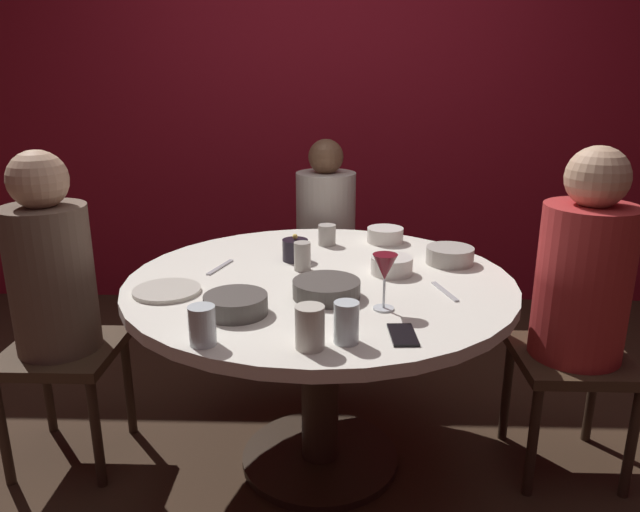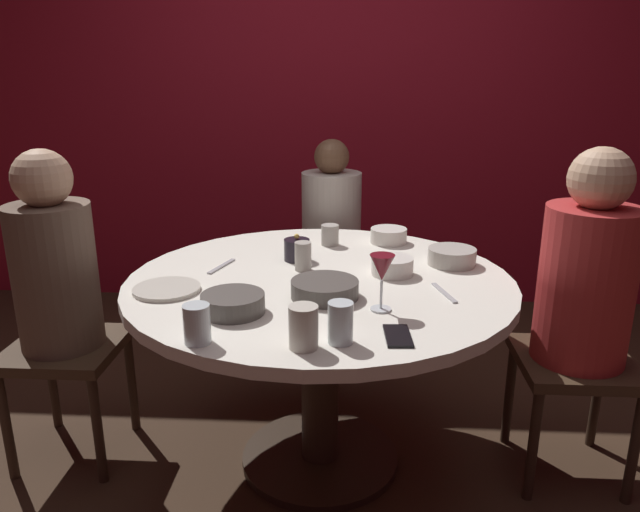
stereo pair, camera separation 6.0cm
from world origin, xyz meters
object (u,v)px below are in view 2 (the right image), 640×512
Objects in this scene: bowl_serving_large at (233,303)px; bowl_sauce_side at (452,256)px; seated_diner_left at (56,276)px; candle_holder at (297,250)px; wine_glass at (382,270)px; cell_phone at (398,336)px; bowl_small_white at (392,266)px; bowl_salad_center at (325,289)px; bowl_rice_portion at (389,236)px; cup_by_right_diner at (303,327)px; cup_near_candle at (303,256)px; seated_diner_right at (586,284)px; dining_table at (320,317)px; seated_diner_back at (331,226)px; dinner_plate at (167,289)px; cup_far_edge at (330,235)px; cup_center_front at (197,324)px; cup_by_left_diner at (340,323)px.

bowl_sauce_side is (0.73, 0.51, 0.00)m from bowl_serving_large.
seated_diner_left reaches higher than candle_holder.
wine_glass reaches higher than cell_phone.
cell_phone is 0.51m from bowl_serving_large.
seated_diner_left reaches higher than bowl_small_white.
cell_phone is (1.20, -0.48, 0.02)m from seated_diner_left.
candle_holder is 0.48× the size of bowl_salad_center.
bowl_rice_portion is at bearing 20.80° from seated_diner_left.
bowl_rice_portion is 1.06m from cup_by_right_diner.
bowl_salad_center is (-0.22, 0.29, 0.02)m from cell_phone.
seated_diner_right is at bearing -4.76° from cup_near_candle.
dining_table is 0.30m from candle_holder.
seated_diner_back reaches higher than dining_table.
cup_near_candle is at bearing 109.14° from bowl_salad_center.
cell_phone is 0.36m from bowl_salad_center.
seated_diner_right reaches higher than bowl_salad_center.
dinner_plate is at bearing -160.75° from bowl_sauce_side.
wine_glass is 0.46m from cup_near_candle.
seated_diner_right is at bearing 21.83° from wine_glass.
cup_far_edge is (-0.01, 0.60, 0.02)m from bowl_salad_center.
bowl_sauce_side is 1.52× the size of cup_by_right_diner.
bowl_small_white is at bearing -150.92° from bowl_sauce_side.
cup_center_front reaches higher than bowl_sauce_side.
dining_table is at bearing 99.38° from cup_by_left_diner.
cup_near_candle is (-0.09, 0.27, 0.02)m from bowl_salad_center.
cup_by_right_diner is (-0.25, -0.08, 0.05)m from cell_phone.
seated_diner_back is 0.76m from candle_holder.
seated_diner_left is 0.88m from candle_holder.
seated_diner_right is at bearing 24.16° from cup_center_front.
seated_diner_right is 7.99× the size of bowl_rice_portion.
cup_by_right_diner reaches higher than bowl_serving_large.
dining_table is 0.46m from cup_far_edge.
seated_diner_left is at bearing 160.47° from dinner_plate.
bowl_rice_portion reaches higher than cell_phone.
cell_phone is (-0.67, -0.48, 0.01)m from seated_diner_right.
cup_by_left_diner is 0.38m from cup_center_front.
bowl_salad_center reaches higher than dinner_plate.
bowl_small_white is (1.22, 0.05, 0.05)m from seated_diner_left.
cup_by_left_diner is at bearing -116.55° from wine_glass.
cell_phone is at bearing -91.22° from bowl_rice_portion.
seated_diner_left is at bearing -174.76° from cup_near_candle.
cup_far_edge is at bearing 1.78° from seated_diner_back.
dinner_plate is at bearing 170.15° from wine_glass.
cup_far_edge is (0.31, 0.96, -0.01)m from cup_center_front.
cup_near_candle is at bearing 95.12° from cup_by_right_diner.
wine_glass reaches higher than dinner_plate.
bowl_salad_center is 2.08× the size of cup_near_candle.
dinner_plate is at bearing 141.20° from cup_by_right_diner.
cup_by_left_diner reaches higher than bowl_small_white.
dining_table is at bearing -119.45° from bowl_rice_portion.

